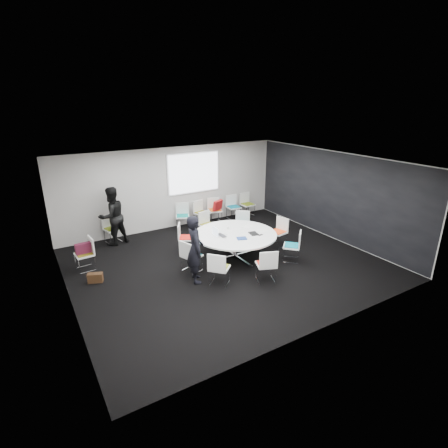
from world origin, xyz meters
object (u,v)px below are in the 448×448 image
chair_ring_f (219,274)px  chair_back_b (202,218)px  chair_ring_a (278,237)px  chair_back_e (247,209)px  conference_table (235,239)px  person_main (195,249)px  laptop (223,235)px  chair_back_d (233,211)px  chair_back_a (183,221)px  cup (228,228)px  chair_ring_g (266,271)px  brown_bag (95,278)px  chair_ring_e (191,262)px  chair_ring_d (186,243)px  chair_back_c (215,215)px  chair_ring_c (208,230)px  chair_spare_left (86,260)px  chair_ring_b (242,230)px  chair_ring_h (292,252)px  person_back (112,216)px  chair_person_back (113,234)px  maroon_bag (83,248)px

chair_ring_f → chair_back_b: (1.63, 4.05, 0.00)m
chair_ring_a → chair_back_e: size_ratio=1.00×
chair_ring_f → conference_table: bearing=91.5°
conference_table → person_main: person_main is taller
chair_ring_f → laptop: size_ratio=2.58×
chair_back_d → chair_back_a: bearing=3.3°
chair_ring_f → chair_back_a: same height
chair_ring_f → cup: bearing=99.9°
chair_ring_g → cup: size_ratio=9.78×
laptop → brown_bag: size_ratio=0.95×
chair_ring_e → chair_back_b: 3.61m
chair_ring_f → chair_back_a: size_ratio=1.00×
brown_bag → chair_ring_g: bearing=-30.0°
chair_ring_d → chair_back_c: bearing=162.2°
chair_ring_c → cup: size_ratio=9.78×
conference_table → chair_ring_e: bearing=-174.4°
chair_ring_e → chair_spare_left: size_ratio=1.00×
chair_ring_b → chair_back_d: (0.83, 1.81, 0.00)m
chair_back_d → chair_ring_h: bearing=85.5°
chair_ring_e → cup: size_ratio=9.78×
laptop → person_main: bearing=118.5°
person_main → person_back: 3.61m
chair_back_a → chair_back_c: (1.30, 0.01, 0.00)m
chair_back_d → brown_bag: size_ratio=2.44×
chair_back_c → cup: (-1.00, -2.56, 0.50)m
chair_back_b → person_main: person_main is taller
chair_ring_c → chair_back_e: size_ratio=1.00×
chair_ring_g → chair_back_a: same height
chair_person_back → person_back: (0.00, -0.17, 0.64)m
chair_ring_e → laptop: chair_ring_e is taller
chair_back_c → brown_bag: (-4.79, -2.41, -0.16)m
chair_ring_c → chair_back_a: same height
chair_back_a → chair_ring_h: bearing=135.1°
chair_back_c → person_back: bearing=15.2°
maroon_bag → chair_ring_d: bearing=-7.1°
chair_ring_a → chair_back_b: bearing=10.2°
chair_ring_b → brown_bag: bearing=48.5°
chair_back_b → chair_person_back: 3.17m
chair_back_c → chair_spare_left: size_ratio=1.00×
chair_ring_h → chair_back_e: bearing=28.9°
conference_table → person_back: size_ratio=1.28×
chair_ring_h → chair_back_d: bearing=37.8°
maroon_bag → chair_ring_c: bearing=4.2°
chair_ring_a → person_back: (-4.31, 2.74, 0.64)m
conference_table → brown_bag: (-3.78, 0.55, -0.43)m
chair_back_b → laptop: chair_back_b is taller
chair_back_b → chair_ring_c: bearing=56.1°
chair_ring_e → chair_spare_left: same height
conference_table → cup: bearing=88.8°
chair_ring_h → maroon_bag: (-5.09, 2.41, 0.34)m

